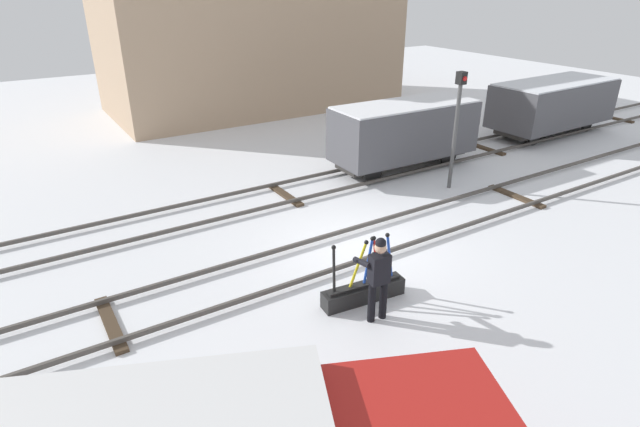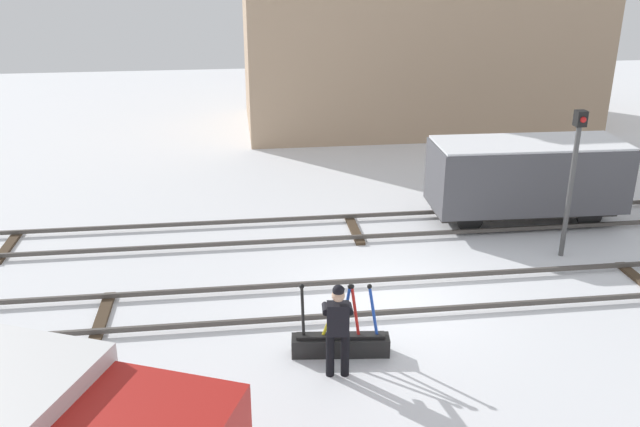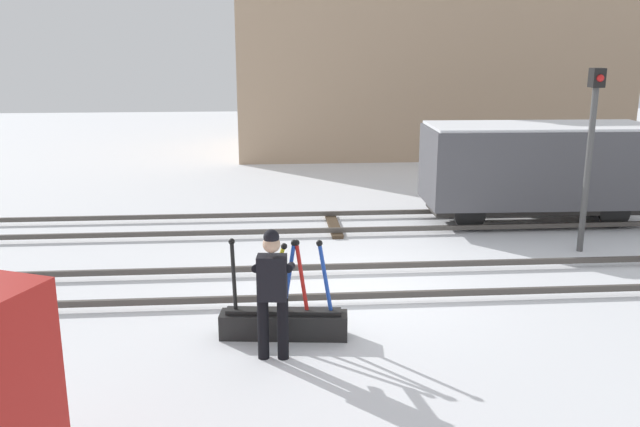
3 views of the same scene
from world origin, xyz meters
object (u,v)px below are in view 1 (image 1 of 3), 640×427
object	(u,v)px
signal_post	(457,119)
switch_lever_frame	(364,290)
freight_car_far_end	(404,132)
rail_worker	(378,274)
freight_car_back_track	(553,104)

from	to	relation	value
signal_post	switch_lever_frame	bearing A→B (deg)	-149.42
freight_car_far_end	switch_lever_frame	bearing A→B (deg)	-134.43
rail_worker	freight_car_far_end	world-z (taller)	freight_car_far_end
rail_worker	freight_car_far_end	distance (m)	8.79
freight_car_far_end	rail_worker	bearing A→B (deg)	-132.23
switch_lever_frame	freight_car_back_track	xyz separation A→B (m)	(13.96, 5.73, 1.04)
signal_post	freight_car_back_track	xyz separation A→B (m)	(7.94, 2.17, -0.92)
signal_post	freight_car_far_end	distance (m)	2.35
freight_car_back_track	rail_worker	bearing A→B (deg)	-157.25
switch_lever_frame	freight_car_far_end	world-z (taller)	freight_car_far_end
freight_car_far_end	freight_car_back_track	distance (m)	8.04
switch_lever_frame	rail_worker	bearing A→B (deg)	-97.79
rail_worker	signal_post	size ratio (longest dim) A/B	0.49
rail_worker	signal_post	distance (m)	7.55
switch_lever_frame	signal_post	bearing A→B (deg)	36.68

